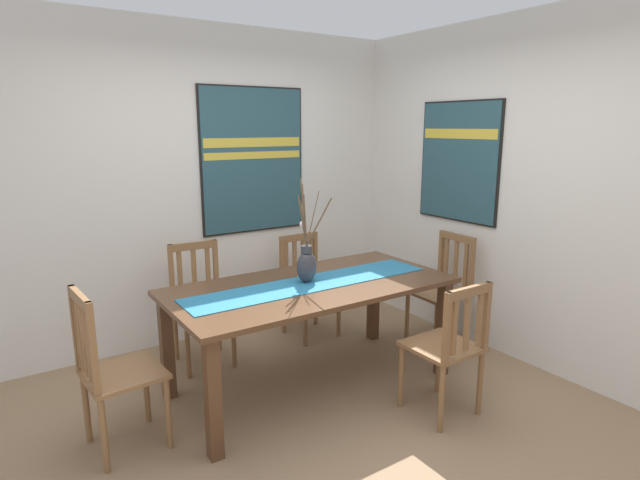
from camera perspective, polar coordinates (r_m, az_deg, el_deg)
The scene contains 13 objects.
ground_plane at distance 3.50m, azimuth 1.12°, elevation -19.84°, with size 6.40×6.40×0.03m, color #8E7051.
wall_back at distance 4.63m, azimuth -12.19°, elevation 5.96°, with size 6.40×0.12×2.70m, color silver.
wall_side at distance 4.33m, azimuth 21.89°, elevation 4.91°, with size 0.12×6.40×2.70m, color silver.
dining_table at distance 3.65m, azimuth -1.00°, elevation -6.40°, with size 2.00×0.98×0.78m.
table_runner at distance 3.62m, azimuth -1.00°, elevation -4.83°, with size 1.84×0.36×0.01m, color #236B93.
centerpiece_vase at distance 3.61m, azimuth -1.50°, elevation -2.55°, with size 0.21×0.20×0.74m.
chair_0 at distance 3.23m, azimuth -22.21°, elevation -13.04°, with size 0.45×0.45×0.99m.
chair_1 at distance 4.56m, azimuth 13.53°, elevation -5.25°, with size 0.44×0.44×0.96m.
chair_2 at distance 4.19m, azimuth -13.14°, elevation -6.80°, with size 0.45×0.45×0.96m.
chair_3 at distance 4.65m, azimuth -1.44°, elevation -4.69°, with size 0.43×0.43×0.90m.
chair_4 at distance 3.46m, azimuth 14.06°, elevation -11.36°, with size 0.42×0.42×0.91m.
painting_on_back_wall at distance 4.71m, azimuth -7.45°, elevation 8.76°, with size 1.01×0.05×1.29m.
painting_on_side_wall at distance 4.64m, azimuth 15.20°, elevation 8.41°, with size 0.05×0.85×1.03m.
Camera 1 is at (-1.70, -2.42, 1.86)m, focal length 28.81 mm.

